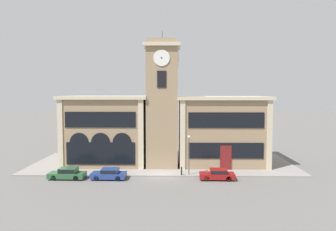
{
  "coord_description": "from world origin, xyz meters",
  "views": [
    {
      "loc": [
        1.56,
        -39.57,
        10.28
      ],
      "look_at": [
        0.83,
        3.36,
        7.34
      ],
      "focal_mm": 35.0,
      "sensor_mm": 36.0,
      "label": 1
    }
  ],
  "objects_px": {
    "street_lamp": "(189,148)",
    "bollard": "(182,171)",
    "parked_car_mid": "(109,174)",
    "parked_car_near": "(68,173)",
    "parked_car_far": "(217,174)"
  },
  "relations": [
    {
      "from": "street_lamp",
      "to": "bollard",
      "type": "relative_size",
      "value": 4.6
    },
    {
      "from": "parked_car_mid",
      "to": "bollard",
      "type": "bearing_deg",
      "value": -168.61
    },
    {
      "from": "parked_car_near",
      "to": "parked_car_far",
      "type": "distance_m",
      "value": 17.92
    },
    {
      "from": "parked_car_far",
      "to": "parked_car_near",
      "type": "bearing_deg",
      "value": 1.64
    },
    {
      "from": "bollard",
      "to": "parked_car_far",
      "type": "bearing_deg",
      "value": -19.39
    },
    {
      "from": "parked_car_far",
      "to": "bollard",
      "type": "distance_m",
      "value": 4.49
    },
    {
      "from": "street_lamp",
      "to": "bollard",
      "type": "bearing_deg",
      "value": -158.11
    },
    {
      "from": "bollard",
      "to": "parked_car_near",
      "type": "bearing_deg",
      "value": -173.78
    },
    {
      "from": "parked_car_near",
      "to": "street_lamp",
      "type": "bearing_deg",
      "value": -171.09
    },
    {
      "from": "parked_car_near",
      "to": "bollard",
      "type": "xyz_separation_m",
      "value": [
        13.68,
        1.49,
        -0.05
      ]
    },
    {
      "from": "parked_car_mid",
      "to": "parked_car_far",
      "type": "relative_size",
      "value": 1.0
    },
    {
      "from": "parked_car_mid",
      "to": "bollard",
      "type": "height_order",
      "value": "parked_car_mid"
    },
    {
      "from": "parked_car_near",
      "to": "parked_car_mid",
      "type": "distance_m",
      "value": 5.0
    },
    {
      "from": "bollard",
      "to": "parked_car_mid",
      "type": "bearing_deg",
      "value": -170.25
    },
    {
      "from": "street_lamp",
      "to": "parked_car_mid",
      "type": "bearing_deg",
      "value": -169.02
    }
  ]
}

